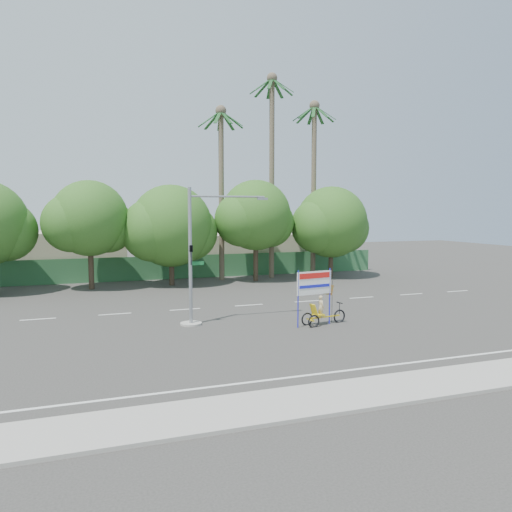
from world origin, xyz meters
name	(u,v)px	position (x,y,z in m)	size (l,w,h in m)	color
ground	(264,339)	(0.00, 0.00, 0.00)	(120.00, 120.00, 0.00)	#33302D
sidewalk_near	(348,395)	(0.00, -7.50, 0.06)	(50.00, 2.40, 0.12)	gray
fence	(176,267)	(0.00, 21.50, 1.00)	(38.00, 0.08, 2.00)	#336B3D
building_left	(53,255)	(-10.00, 26.00, 2.00)	(12.00, 8.00, 4.00)	#BEB397
building_right	(248,251)	(8.00, 26.00, 1.80)	(14.00, 8.00, 3.60)	#BEB397
tree_left	(89,221)	(-7.05, 18.00, 5.06)	(6.66, 5.60, 8.07)	#473828
tree_center	(170,228)	(-1.05, 18.00, 4.47)	(7.62, 6.40, 7.85)	#473828
tree_right	(255,218)	(5.95, 18.00, 5.24)	(6.90, 5.80, 8.36)	#473828
tree_far_right	(331,224)	(12.95, 18.00, 4.64)	(7.38, 6.20, 7.94)	#473828
palm_tall	(272,156)	(8.00, 19.50, 10.46)	(3.73, 3.79, 17.45)	#70604C
palm_mid	(314,170)	(12.00, 19.50, 9.40)	(3.73, 3.79, 15.45)	#70604C
palm_short	(221,174)	(3.50, 19.50, 8.86)	(3.73, 3.79, 14.45)	#70604C
traffic_signal	(196,268)	(-2.20, 3.98, 2.92)	(4.72, 1.10, 7.00)	gray
trike_billboard	(319,302)	(3.61, 1.71, 1.18)	(2.96, 0.89, 2.93)	black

